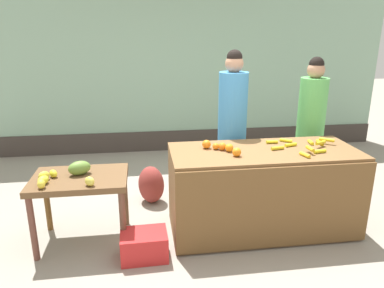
{
  "coord_description": "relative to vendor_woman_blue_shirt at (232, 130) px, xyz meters",
  "views": [
    {
      "loc": [
        -0.71,
        -3.41,
        2.07
      ],
      "look_at": [
        -0.22,
        0.15,
        0.95
      ],
      "focal_mm": 33.76,
      "sensor_mm": 36.0,
      "label": 1
    }
  ],
  "objects": [
    {
      "name": "produce_crate",
      "position": [
        -1.09,
        -1.04,
        -0.82
      ],
      "size": [
        0.45,
        0.33,
        0.26
      ],
      "primitive_type": "cube",
      "rotation": [
        0.0,
        0.0,
        0.03
      ],
      "color": "red",
      "rests_on": "ground"
    },
    {
      "name": "vendor_woman_blue_shirt",
      "position": [
        0.0,
        0.0,
        0.0
      ],
      "size": [
        0.34,
        0.34,
        1.88
      ],
      "color": "#33333D",
      "rests_on": "ground"
    },
    {
      "name": "mango_papaya_pile",
      "position": [
        -1.78,
        -0.69,
        -0.18
      ],
      "size": [
        0.57,
        0.47,
        0.14
      ],
      "color": "yellow",
      "rests_on": "side_table_wooden"
    },
    {
      "name": "produce_sack",
      "position": [
        -0.98,
        0.14,
        -0.72
      ],
      "size": [
        0.45,
        0.47,
        0.47
      ],
      "primitive_type": "ellipsoid",
      "rotation": [
        0.0,
        0.0,
        2.18
      ],
      "color": "maroon",
      "rests_on": "ground"
    },
    {
      "name": "vendor_woman_green_shirt",
      "position": [
        1.03,
        0.08,
        -0.05
      ],
      "size": [
        0.34,
        0.34,
        1.79
      ],
      "color": "#33333D",
      "rests_on": "ground"
    },
    {
      "name": "banana_bunch_pile",
      "position": [
        0.62,
        -0.63,
        -0.02
      ],
      "size": [
        0.74,
        0.61,
        0.07
      ],
      "color": "gold",
      "rests_on": "fruit_stall_counter"
    },
    {
      "name": "fruit_stall_counter",
      "position": [
        0.18,
        -0.67,
        -0.5
      ],
      "size": [
        1.95,
        0.84,
        0.9
      ],
      "color": "brown",
      "rests_on": "ground"
    },
    {
      "name": "side_table_wooden",
      "position": [
        -1.69,
        -0.66,
        -0.34
      ],
      "size": [
        0.92,
        0.65,
        0.71
      ],
      "color": "brown",
      "rests_on": "ground"
    },
    {
      "name": "orange_pile",
      "position": [
        -0.27,
        -0.64,
        -0.01
      ],
      "size": [
        0.34,
        0.38,
        0.09
      ],
      "color": "orange",
      "rests_on": "fruit_stall_counter"
    },
    {
      "name": "ground_plane",
      "position": [
        -0.34,
        -0.66,
        -0.95
      ],
      "size": [
        24.0,
        24.0,
        0.0
      ],
      "primitive_type": "plane",
      "color": "gray"
    },
    {
      "name": "market_wall_back",
      "position": [
        -0.34,
        2.33,
        0.59
      ],
      "size": [
        7.26,
        0.23,
        3.15
      ],
      "color": "#8CB299",
      "rests_on": "ground"
    }
  ]
}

